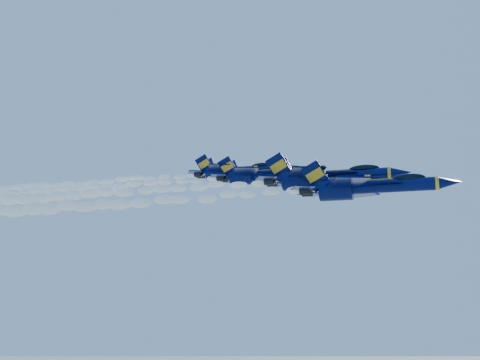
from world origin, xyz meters
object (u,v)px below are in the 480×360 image
(jet_lead, at_px, (367,186))
(jet_third, at_px, (263,175))
(jet_fourth, at_px, (237,171))
(jet_second, at_px, (326,177))

(jet_lead, height_order, jet_third, jet_third)
(jet_lead, relative_size, jet_fourth, 1.01)
(jet_second, bearing_deg, jet_fourth, 134.94)
(jet_lead, bearing_deg, jet_fourth, 134.98)
(jet_second, relative_size, jet_fourth, 1.06)
(jet_second, distance_m, jet_fourth, 27.00)
(jet_second, bearing_deg, jet_third, 131.78)
(jet_third, bearing_deg, jet_lead, -47.22)
(jet_lead, xyz_separation_m, jet_fourth, (-24.23, 24.25, 8.16))
(jet_lead, xyz_separation_m, jet_second, (-5.58, 5.55, 2.53))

